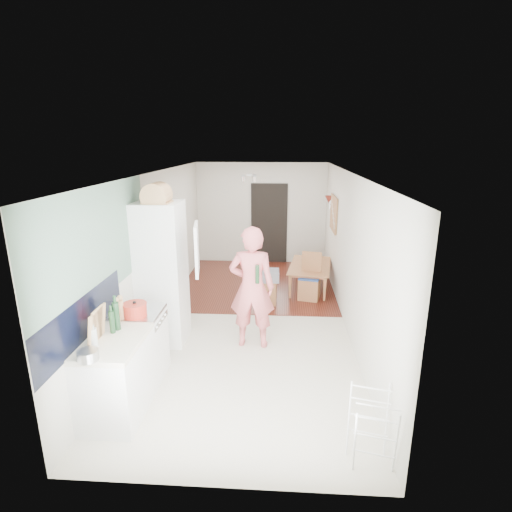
# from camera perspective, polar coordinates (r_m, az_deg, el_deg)

# --- Properties ---
(room_shell) EXTENTS (3.20, 7.00, 2.50)m
(room_shell) POSITION_cam_1_polar(r_m,az_deg,el_deg) (6.57, -0.79, 0.82)
(room_shell) COLOR beige
(room_shell) RESTS_ON ground
(floor) EXTENTS (3.20, 7.00, 0.01)m
(floor) POSITION_cam_1_polar(r_m,az_deg,el_deg) (7.00, -0.75, -9.10)
(floor) COLOR beige
(floor) RESTS_ON ground
(wood_floor_overlay) EXTENTS (3.20, 3.30, 0.01)m
(wood_floor_overlay) POSITION_cam_1_polar(r_m,az_deg,el_deg) (8.71, 0.17, -3.91)
(wood_floor_overlay) COLOR #5E2218
(wood_floor_overlay) RESTS_ON room_shell
(sage_wall_panel) EXTENTS (0.02, 3.00, 1.30)m
(sage_wall_panel) POSITION_cam_1_polar(r_m,az_deg,el_deg) (4.93, -21.49, 1.73)
(sage_wall_panel) COLOR gray
(sage_wall_panel) RESTS_ON room_shell
(tile_splashback) EXTENTS (0.02, 1.90, 0.50)m
(tile_splashback) POSITION_cam_1_polar(r_m,az_deg,el_deg) (4.67, -23.36, -8.30)
(tile_splashback) COLOR black
(tile_splashback) RESTS_ON room_shell
(doorway_recess) EXTENTS (0.90, 0.04, 2.00)m
(doorway_recess) POSITION_cam_1_polar(r_m,az_deg,el_deg) (10.00, 1.89, 4.62)
(doorway_recess) COLOR black
(doorway_recess) RESTS_ON room_shell
(base_cabinet) EXTENTS (0.60, 0.90, 0.86)m
(base_cabinet) POSITION_cam_1_polar(r_m,az_deg,el_deg) (4.89, -19.29, -16.31)
(base_cabinet) COLOR white
(base_cabinet) RESTS_ON room_shell
(worktop) EXTENTS (0.62, 0.92, 0.06)m
(worktop) POSITION_cam_1_polar(r_m,az_deg,el_deg) (4.66, -19.81, -11.50)
(worktop) COLOR beige
(worktop) RESTS_ON room_shell
(range_cooker) EXTENTS (0.60, 0.60, 0.88)m
(range_cooker) POSITION_cam_1_polar(r_m,az_deg,el_deg) (5.48, -16.28, -12.18)
(range_cooker) COLOR white
(range_cooker) RESTS_ON room_shell
(cooker_top) EXTENTS (0.60, 0.60, 0.04)m
(cooker_top) POSITION_cam_1_polar(r_m,az_deg,el_deg) (5.28, -16.66, -7.77)
(cooker_top) COLOR #B2B1B3
(cooker_top) RESTS_ON room_shell
(fridge_housing) EXTENTS (0.66, 0.66, 2.15)m
(fridge_housing) POSITION_cam_1_polar(r_m,az_deg,el_deg) (6.12, -13.32, -2.50)
(fridge_housing) COLOR white
(fridge_housing) RESTS_ON room_shell
(fridge_door) EXTENTS (0.14, 0.56, 0.70)m
(fridge_door) POSITION_cam_1_polar(r_m,az_deg,el_deg) (5.55, -8.47, 1.00)
(fridge_door) COLOR white
(fridge_door) RESTS_ON room_shell
(fridge_interior) EXTENTS (0.02, 0.52, 0.66)m
(fridge_interior) POSITION_cam_1_polar(r_m,az_deg,el_deg) (5.90, -10.73, 1.79)
(fridge_interior) COLOR white
(fridge_interior) RESTS_ON room_shell
(pinboard) EXTENTS (0.03, 0.90, 0.70)m
(pinboard) POSITION_cam_1_polar(r_m,az_deg,el_deg) (8.41, 11.06, 5.98)
(pinboard) COLOR tan
(pinboard) RESTS_ON room_shell
(pinboard_frame) EXTENTS (0.00, 0.94, 0.74)m
(pinboard_frame) POSITION_cam_1_polar(r_m,az_deg,el_deg) (8.41, 10.96, 5.98)
(pinboard_frame) COLOR #AA5D39
(pinboard_frame) RESTS_ON room_shell
(wall_sconce) EXTENTS (0.18, 0.18, 0.16)m
(wall_sconce) POSITION_cam_1_polar(r_m,az_deg,el_deg) (9.02, 10.37, 7.96)
(wall_sconce) COLOR maroon
(wall_sconce) RESTS_ON room_shell
(person) EXTENTS (0.81, 0.55, 2.17)m
(person) POSITION_cam_1_polar(r_m,az_deg,el_deg) (5.79, -0.60, -3.01)
(person) COLOR #DB6669
(person) RESTS_ON floor
(dining_table) EXTENTS (0.86, 1.32, 0.44)m
(dining_table) POSITION_cam_1_polar(r_m,az_deg,el_deg) (8.43, 7.87, -3.21)
(dining_table) COLOR #AA5D39
(dining_table) RESTS_ON floor
(dining_chair) EXTENTS (0.46, 0.46, 0.91)m
(dining_chair) POSITION_cam_1_polar(r_m,az_deg,el_deg) (7.79, 7.67, -2.98)
(dining_chair) COLOR #AA5D39
(dining_chair) RESTS_ON floor
(stool) EXTENTS (0.37, 0.37, 0.47)m
(stool) POSITION_cam_1_polar(r_m,az_deg,el_deg) (7.60, 1.58, -5.11)
(stool) COLOR #AA5D39
(stool) RESTS_ON floor
(grey_drape) EXTENTS (0.42, 0.42, 0.18)m
(grey_drape) POSITION_cam_1_polar(r_m,az_deg,el_deg) (7.50, 1.75, -2.78)
(grey_drape) COLOR gray
(grey_drape) RESTS_ON stool
(drying_rack) EXTENTS (0.45, 0.43, 0.75)m
(drying_rack) POSITION_cam_1_polar(r_m,az_deg,el_deg) (4.21, 16.18, -22.77)
(drying_rack) COLOR white
(drying_rack) RESTS_ON floor
(bread_bin) EXTENTS (0.41, 0.39, 0.20)m
(bread_bin) POSITION_cam_1_polar(r_m,az_deg,el_deg) (5.76, -14.01, 8.36)
(bread_bin) COLOR tan
(bread_bin) RESTS_ON fridge_housing
(red_casserole) EXTENTS (0.32, 0.32, 0.17)m
(red_casserole) POSITION_cam_1_polar(r_m,az_deg,el_deg) (5.11, -16.89, -7.36)
(red_casserole) COLOR red
(red_casserole) RESTS_ON cooker_top
(steel_pan) EXTENTS (0.23, 0.23, 0.10)m
(steel_pan) POSITION_cam_1_polar(r_m,az_deg,el_deg) (4.32, -22.89, -12.93)
(steel_pan) COLOR #B2B1B3
(steel_pan) RESTS_ON worktop
(held_bottle) EXTENTS (0.06, 0.06, 0.27)m
(held_bottle) POSITION_cam_1_polar(r_m,az_deg,el_deg) (5.58, 0.18, -2.61)
(held_bottle) COLOR #1A3B1F
(held_bottle) RESTS_ON person
(bottle_a) EXTENTS (0.10, 0.10, 0.33)m
(bottle_a) POSITION_cam_1_polar(r_m,az_deg,el_deg) (4.80, -19.33, -8.11)
(bottle_a) COLOR #1A3B1F
(bottle_a) RESTS_ON worktop
(bottle_b) EXTENTS (0.07, 0.07, 0.26)m
(bottle_b) POSITION_cam_1_polar(r_m,az_deg,el_deg) (4.75, -19.88, -8.86)
(bottle_b) COLOR #1A3B1F
(bottle_b) RESTS_ON worktop
(bottle_c) EXTENTS (0.10, 0.10, 0.20)m
(bottle_c) POSITION_cam_1_polar(r_m,az_deg,el_deg) (4.53, -22.23, -10.72)
(bottle_c) COLOR silver
(bottle_c) RESTS_ON worktop
(pepper_mill_front) EXTENTS (0.07, 0.07, 0.24)m
(pepper_mill_front) POSITION_cam_1_polar(r_m,az_deg,el_deg) (5.02, -19.21, -7.58)
(pepper_mill_front) COLOR tan
(pepper_mill_front) RESTS_ON worktop
(pepper_mill_back) EXTENTS (0.07, 0.07, 0.23)m
(pepper_mill_back) POSITION_cam_1_polar(r_m,az_deg,el_deg) (5.08, -18.72, -7.25)
(pepper_mill_back) COLOR tan
(pepper_mill_back) RESTS_ON worktop
(chopping_boards) EXTENTS (0.08, 0.28, 0.38)m
(chopping_boards) POSITION_cam_1_polar(r_m,az_deg,el_deg) (4.58, -21.81, -9.17)
(chopping_boards) COLOR tan
(chopping_boards) RESTS_ON worktop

